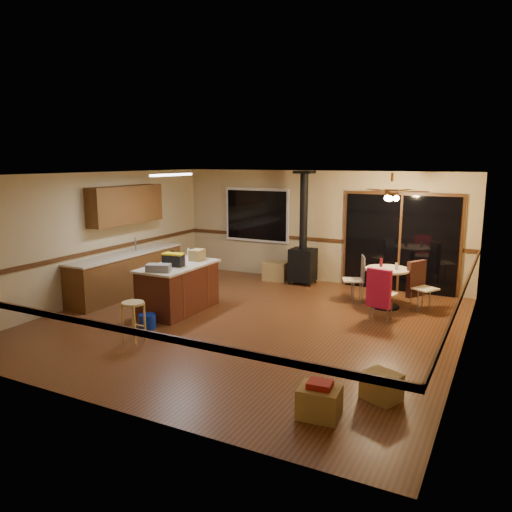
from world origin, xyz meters
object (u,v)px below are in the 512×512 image
Objects in this scene: blue_bucket at (147,321)px; box_under_window at (275,271)px; chair_left at (358,273)px; toolbox_black at (173,260)px; bar_stool at (134,322)px; box_corner_a at (319,402)px; dining_table at (387,281)px; wood_stove at (303,253)px; chair_near at (379,288)px; toolbox_grey at (158,268)px; chair_right at (417,279)px; box_corner_b at (382,386)px; kitchen_island at (179,288)px.

blue_bucket is 4.20m from box_under_window.
toolbox_black is at bearing -141.31° from chair_left.
bar_stool reaches higher than box_corner_a.
chair_left is at bearing 166.87° from dining_table.
toolbox_black is 0.60× the size of bar_stool.
wood_stove is 4.33m from blue_bucket.
blue_bucket is 0.42× the size of chair_near.
bar_stool is (0.29, -1.03, -0.65)m from toolbox_grey.
bar_stool is at bearing -133.90° from chair_right.
dining_table is 2.06× the size of box_corner_b.
box_corner_a is at bearing -32.79° from toolbox_black.
toolbox_grey is 1.10× the size of toolbox_black.
chair_near is at bearing -33.36° from box_under_window.
dining_table is at bearing 31.86° from toolbox_black.
toolbox_grey reaches higher than chair_right.
chair_right is at bearing 29.81° from toolbox_black.
chair_near is (0.07, -0.88, 0.07)m from dining_table.
box_corner_a is (0.24, -3.72, -0.42)m from chair_near.
dining_table is at bearing 102.18° from box_corner_b.
blue_bucket is 5.10m from chair_right.
wood_stove is 0.88m from box_under_window.
wood_stove is 3.94× the size of bar_stool.
kitchen_island is 1.68m from bar_stool.
bar_stool is 0.75× the size of dining_table.
kitchen_island is at bearing -100.64° from box_under_window.
toolbox_grey is 1.02× the size of box_corner_b.
toolbox_grey is 4.87m from chair_right.
wood_stove is at bearing 162.22° from chair_right.
box_corner_a is at bearing -27.38° from toolbox_grey.
bar_stool is 0.91× the size of chair_near.
wood_stove reaches higher than dining_table.
wood_stove reaches higher than toolbox_black.
dining_table is 3.08m from box_under_window.
chair_left is (2.54, 3.83, 0.27)m from bar_stool.
chair_left is 1.14m from chair_right.
box_corner_a is (-0.23, -4.74, -0.42)m from chair_right.
chair_near reaches higher than box_under_window.
wood_stove is at bearing 150.87° from chair_left.
dining_table is at bearing -165.32° from chair_right.
box_corner_a is at bearing -86.23° from chair_near.
box_corner_b is at bearing -21.67° from toolbox_black.
toolbox_black reaches higher than dining_table.
kitchen_island is 0.67× the size of wood_stove.
box_corner_a is at bearing -79.08° from chair_left.
wood_stove is at bearing 139.70° from chair_near.
blue_bucket is 4.11m from chair_near.
kitchen_island is at bearing 83.68° from toolbox_black.
blue_bucket is at bearing 169.72° from box_corner_b.
chair_near is at bearing -56.75° from chair_left.
kitchen_island is 4.68m from box_corner_b.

